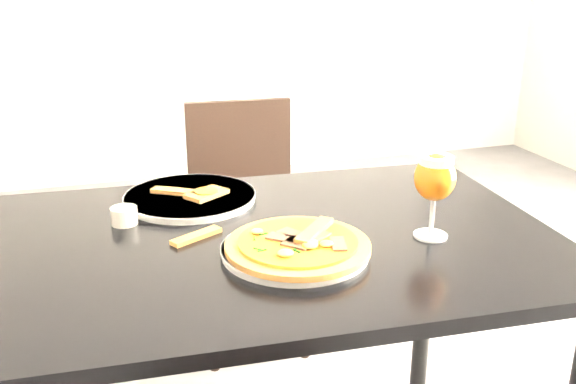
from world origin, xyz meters
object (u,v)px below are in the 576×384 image
object	(u,v)px
dining_table	(272,274)
pizza	(298,244)
chair_far	(246,214)
beer_glass	(435,178)

from	to	relation	value
dining_table	pizza	bearing A→B (deg)	-75.26
pizza	dining_table	bearing A→B (deg)	101.21
chair_far	pizza	size ratio (longest dim) A/B	2.95
pizza	beer_glass	distance (m)	0.31
chair_far	pizza	distance (m)	1.01
dining_table	beer_glass	bearing A→B (deg)	-14.59
dining_table	beer_glass	xyz separation A→B (m)	(0.32, -0.10, 0.22)
chair_far	pizza	bearing A→B (deg)	-93.84
pizza	beer_glass	xyz separation A→B (m)	(0.30, 0.01, 0.10)
chair_far	beer_glass	bearing A→B (deg)	-76.10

